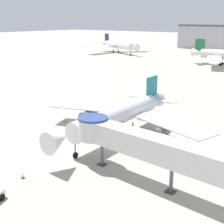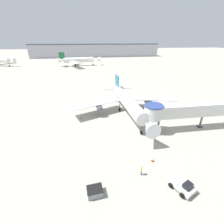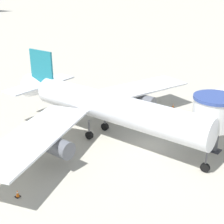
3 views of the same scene
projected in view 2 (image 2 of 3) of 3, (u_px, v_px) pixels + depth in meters
ground_plane at (135, 120)px, 39.40m from camera, size 800.00×800.00×0.00m
main_airplane at (126, 101)px, 41.60m from camera, size 32.27×29.38×8.69m
jet_bridge at (186, 110)px, 33.60m from camera, size 22.68×4.42×6.50m
pushback_tug_white at (183, 185)px, 20.80m from camera, size 3.25×3.84×1.65m
service_container_gray at (95, 191)px, 20.12m from camera, size 2.18×1.75×1.10m
traffic_cone_port_wing at (81, 117)px, 40.24m from camera, size 0.41×0.41×0.68m
traffic_cone_starboard_wing at (168, 110)px, 44.40m from camera, size 0.40×0.40×0.67m
traffic_cone_near_nose at (153, 160)px, 25.79m from camera, size 0.43×0.43×0.71m
ground_crew_marshaller at (142, 170)px, 22.91m from camera, size 0.34×0.40×1.81m
background_jet_green_tail at (78, 60)px, 122.54m from camera, size 33.97×36.79×10.77m
terminal_building at (97, 50)px, 192.39m from camera, size 158.03×22.95×15.69m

